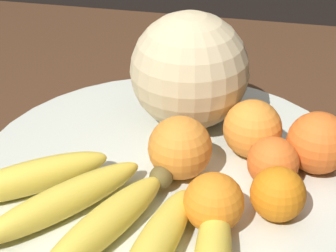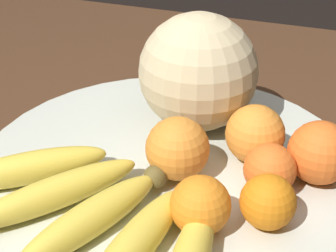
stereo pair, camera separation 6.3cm
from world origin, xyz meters
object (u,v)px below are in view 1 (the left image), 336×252
object	(u,v)px
melon	(190,71)
orange_mid_center	(180,148)
fruit_bowl	(168,168)
banana_bunch	(109,220)
orange_front_left	(318,143)
orange_back_left	(278,194)
orange_top_small	(214,203)
kitchen_table	(159,240)
orange_back_right	(252,129)
orange_front_right	(273,162)

from	to	relation	value
melon	orange_mid_center	size ratio (longest dim) A/B	2.08
fruit_bowl	banana_bunch	distance (m)	0.14
orange_front_left	orange_mid_center	world-z (taller)	same
orange_back_left	orange_top_small	size ratio (longest dim) A/B	0.94
kitchen_table	orange_top_small	bearing A→B (deg)	135.14
orange_mid_center	orange_top_small	size ratio (longest dim) A/B	1.19
orange_back_right	fruit_bowl	bearing A→B (deg)	23.23
banana_bunch	orange_back_left	bearing A→B (deg)	134.80
kitchen_table	orange_mid_center	xyz separation A→B (m)	(-0.02, -0.01, 0.13)
orange_front_left	orange_top_small	world-z (taller)	orange_front_left
banana_bunch	orange_mid_center	world-z (taller)	orange_mid_center
banana_bunch	orange_mid_center	xyz separation A→B (m)	(-0.05, -0.11, 0.02)
melon	orange_front_right	xyz separation A→B (m)	(-0.11, 0.11, -0.05)
orange_front_right	orange_top_small	size ratio (longest dim) A/B	0.94
banana_bunch	orange_front_left	xyz separation A→B (m)	(-0.20, -0.16, 0.02)
melon	orange_front_right	bearing A→B (deg)	135.65
melon	orange_back_left	distance (m)	0.21
banana_bunch	orange_front_right	xyz separation A→B (m)	(-0.15, -0.12, 0.01)
melon	orange_back_right	bearing A→B (deg)	146.86
fruit_bowl	orange_front_left	size ratio (longest dim) A/B	6.35
melon	orange_front_right	size ratio (longest dim) A/B	2.62
orange_front_right	orange_mid_center	bearing A→B (deg)	2.51
melon	orange_mid_center	xyz separation A→B (m)	(-0.01, 0.12, -0.04)
kitchen_table	fruit_bowl	distance (m)	0.09
fruit_bowl	orange_mid_center	size ratio (longest dim) A/B	6.30
banana_bunch	orange_back_left	distance (m)	0.17
orange_mid_center	orange_back_left	distance (m)	0.12
banana_bunch	orange_front_left	distance (m)	0.25
orange_front_left	orange_back_left	xyz separation A→B (m)	(0.04, 0.09, -0.01)
orange_front_right	orange_back_right	bearing A→B (deg)	-63.32
orange_mid_center	orange_front_right	bearing A→B (deg)	-177.49
orange_front_right	orange_back_left	size ratio (longest dim) A/B	1.01
orange_mid_center	banana_bunch	bearing A→B (deg)	67.29
orange_mid_center	fruit_bowl	bearing A→B (deg)	-47.75
fruit_bowl	orange_back_right	size ratio (longest dim) A/B	6.50
melon	orange_back_right	xyz separation A→B (m)	(-0.09, 0.06, -0.04)
fruit_bowl	orange_top_small	xyz separation A→B (m)	(-0.07, 0.10, 0.04)
melon	banana_bunch	distance (m)	0.24
kitchen_table	orange_mid_center	bearing A→B (deg)	-162.85
melon	orange_front_left	distance (m)	0.18
kitchen_table	orange_back_left	size ratio (longest dim) A/B	27.47
orange_front_right	orange_back_right	xyz separation A→B (m)	(0.03, -0.05, 0.01)
kitchen_table	orange_front_left	size ratio (longest dim) A/B	21.86
melon	orange_mid_center	bearing A→B (deg)	95.55
orange_back_left	orange_back_right	xyz separation A→B (m)	(0.04, -0.11, 0.01)
orange_mid_center	orange_back_right	distance (m)	0.10
banana_bunch	orange_back_left	world-z (taller)	orange_back_left
fruit_bowl	orange_back_left	bearing A→B (deg)	151.52
orange_back_left	orange_back_right	size ratio (longest dim) A/B	0.82
banana_bunch	melon	bearing A→B (deg)	-165.96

